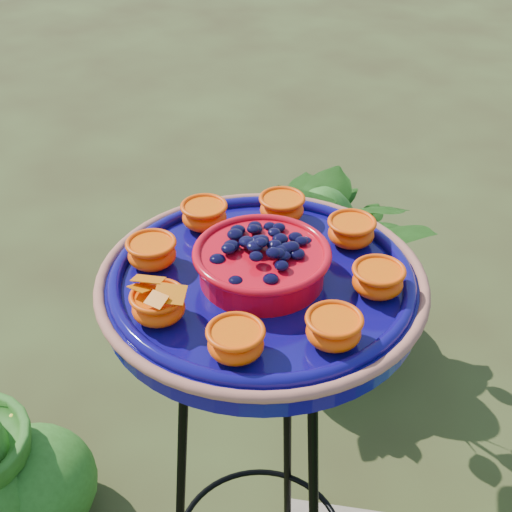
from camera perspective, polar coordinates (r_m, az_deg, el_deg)
name	(u,v)px	position (r m, az deg, el deg)	size (l,w,h in m)	color
tripod_stand	(261,459)	(1.40, 0.38, -15.95)	(0.46, 0.46, 0.97)	black
feeder_dish	(262,279)	(1.10, 0.46, -1.89)	(0.64, 0.64, 0.12)	#0D085F
shrub_back_left	(321,259)	(2.24, 5.19, -0.21)	(0.70, 0.60, 0.78)	#255416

